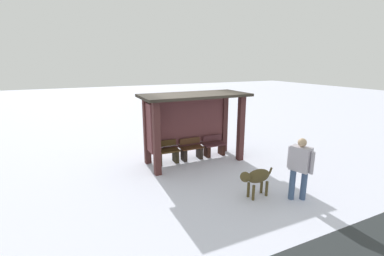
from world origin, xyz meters
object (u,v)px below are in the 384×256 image
bench_right_inside (214,147)px  person_walking (300,164)px  bench_left_inside (167,154)px  dog (256,177)px  bus_shelter (190,115)px  bench_center_inside (192,151)px

bench_right_inside → person_walking: size_ratio=0.51×
bench_left_inside → dog: size_ratio=0.79×
bus_shelter → person_walking: bus_shelter is taller
bus_shelter → bench_center_inside: (0.09, 0.08, -1.28)m
bench_center_inside → bench_left_inside: bearing=-179.9°
dog → bench_center_inside: bearing=95.5°
bench_center_inside → dog: dog is taller
bench_left_inside → person_walking: person_walking is taller
bus_shelter → bench_right_inside: size_ratio=4.36×
bench_center_inside → person_walking: bearing=-72.3°
bus_shelter → bench_right_inside: (0.97, 0.08, -1.28)m
bench_left_inside → dog: (1.18, -3.08, 0.21)m
bus_shelter → person_walking: 3.79m
bench_right_inside → bench_center_inside: bearing=180.0°
bench_left_inside → person_walking: (2.04, -3.59, 0.58)m
dog → bench_right_inside: bearing=79.1°
bus_shelter → dog: 3.21m
person_walking → dog: bearing=149.1°
bus_shelter → bench_center_inside: bus_shelter is taller
dog → bench_left_inside: bearing=111.0°
bench_left_inside → bench_center_inside: bench_left_inside is taller
bench_left_inside → dog: bench_left_inside is taller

